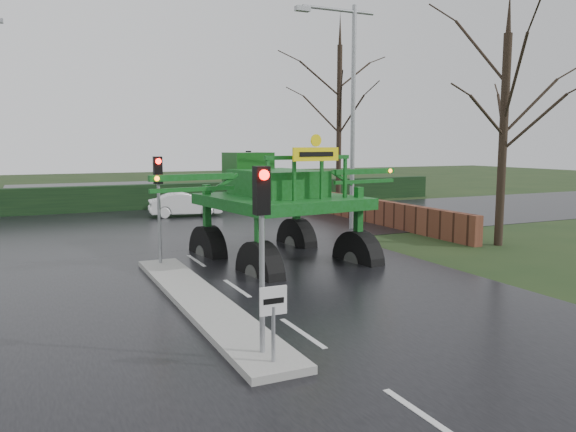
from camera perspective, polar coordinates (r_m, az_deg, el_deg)
name	(u,v)px	position (r m, az deg, el deg)	size (l,w,h in m)	color
ground	(302,334)	(11.88, 1.44, -11.88)	(140.00, 140.00, 0.00)	black
road_main	(181,251)	(21.03, -10.79, -3.51)	(14.00, 80.00, 0.02)	black
road_cross	(149,229)	(26.81, -13.95, -1.27)	(80.00, 12.00, 0.02)	black
median_island	(200,301)	(14.09, -8.88, -8.51)	(1.20, 10.00, 0.16)	gray
hedge_row	(122,198)	(34.56, -16.55, 1.77)	(44.00, 0.90, 1.50)	black
brick_wall	(344,206)	(30.49, 5.76, 1.06)	(0.40, 20.00, 1.20)	#592D1E
keep_left_sign	(273,312)	(9.74, -1.51, -9.69)	(0.50, 0.07, 1.35)	gray
traffic_signal_near	(262,220)	(9.85, -2.68, -0.36)	(0.26, 0.33, 3.52)	gray
traffic_signal_mid	(158,187)	(17.97, -13.03, 2.93)	(0.26, 0.33, 3.52)	gray
traffic_signal_far	(248,167)	(32.21, -4.04, 4.96)	(0.26, 0.33, 3.52)	gray
street_light_right	(347,97)	(25.78, 6.05, 11.91)	(3.85, 0.30, 10.00)	gray
tree_right_near	(505,110)	(23.05, 21.14, 10.04)	(5.60, 5.60, 9.64)	black
tree_right_far	(339,102)	(35.98, 5.23, 11.42)	(7.00, 7.00, 12.05)	black
crop_sprayer	(255,192)	(16.69, -3.36, 2.41)	(9.34, 6.34, 5.25)	black
white_sedan	(185,216)	(31.01, -10.39, -0.04)	(1.35, 3.86, 1.27)	white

